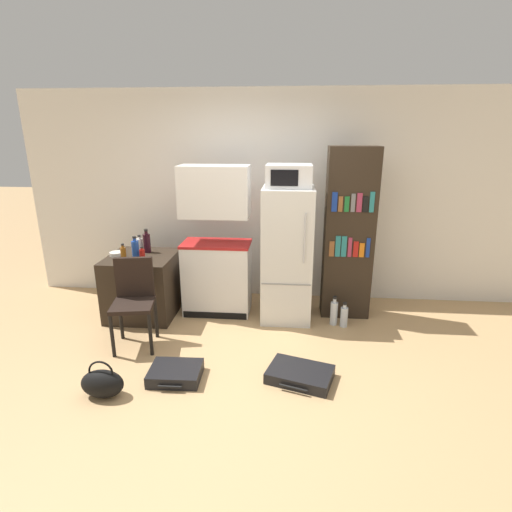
{
  "coord_description": "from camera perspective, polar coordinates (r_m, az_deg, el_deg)",
  "views": [
    {
      "loc": [
        0.43,
        -3.08,
        2.12
      ],
      "look_at": [
        0.08,
        0.85,
        0.88
      ],
      "focal_mm": 28.0,
      "sensor_mm": 36.0,
      "label": 1
    }
  ],
  "objects": [
    {
      "name": "wall_back",
      "position": [
        5.15,
        2.49,
        8.35
      ],
      "size": [
        6.4,
        0.1,
        2.62
      ],
      "color": "white",
      "rests_on": "ground_plane"
    },
    {
      "name": "suitcase_small_flat",
      "position": [
        3.73,
        6.3,
        -16.47
      ],
      "size": [
        0.64,
        0.52,
        0.1
      ],
      "rotation": [
        0.0,
        0.0,
        -0.29
      ],
      "color": "black",
      "rests_on": "ground_plane"
    },
    {
      "name": "bookshelf",
      "position": [
        4.71,
        13.09,
        3.0
      ],
      "size": [
        0.55,
        0.32,
        1.97
      ],
      "color": "#2D2319",
      "rests_on": "ground_plane"
    },
    {
      "name": "ground_plane",
      "position": [
        3.76,
        -2.49,
        -16.92
      ],
      "size": [
        24.0,
        24.0,
        0.0
      ],
      "primitive_type": "plane",
      "color": "tan"
    },
    {
      "name": "water_bottle_front",
      "position": [
        4.68,
        11.07,
        -7.94
      ],
      "size": [
        0.08,
        0.08,
        0.35
      ],
      "color": "silver",
      "rests_on": "ground_plane"
    },
    {
      "name": "water_bottle_middle",
      "position": [
        4.66,
        12.46,
        -8.42
      ],
      "size": [
        0.08,
        0.08,
        0.29
      ],
      "color": "silver",
      "rests_on": "ground_plane"
    },
    {
      "name": "bottle_milk_white",
      "position": [
        5.0,
        -16.26,
        1.58
      ],
      "size": [
        0.07,
        0.07,
        0.2
      ],
      "color": "white",
      "rests_on": "side_table"
    },
    {
      "name": "kitchen_hutch",
      "position": [
        4.72,
        -5.68,
        1.19
      ],
      "size": [
        0.8,
        0.46,
        1.76
      ],
      "color": "white",
      "rests_on": "ground_plane"
    },
    {
      "name": "bottle_blue_soda",
      "position": [
        4.74,
        -16.85,
        0.97
      ],
      "size": [
        0.08,
        0.08,
        0.25
      ],
      "color": "#1E47A3",
      "rests_on": "side_table"
    },
    {
      "name": "chair",
      "position": [
        4.24,
        -17.04,
        -5.27
      ],
      "size": [
        0.47,
        0.47,
        0.9
      ],
      "rotation": [
        0.0,
        0.0,
        0.18
      ],
      "color": "black",
      "rests_on": "ground_plane"
    },
    {
      "name": "refrigerator",
      "position": [
        4.58,
        4.45,
        0.19
      ],
      "size": [
        0.57,
        0.63,
        1.54
      ],
      "color": "silver",
      "rests_on": "ground_plane"
    },
    {
      "name": "bowl",
      "position": [
        4.93,
        -19.3,
        0.3
      ],
      "size": [
        0.16,
        0.16,
        0.04
      ],
      "color": "silver",
      "rests_on": "side_table"
    },
    {
      "name": "side_table",
      "position": [
        4.95,
        -15.8,
        -4.03
      ],
      "size": [
        0.76,
        0.76,
        0.73
      ],
      "color": "#2D2319",
      "rests_on": "ground_plane"
    },
    {
      "name": "bottle_wine_dark",
      "position": [
        4.93,
        -15.33,
        1.87
      ],
      "size": [
        0.09,
        0.09,
        0.28
      ],
      "color": "black",
      "rests_on": "side_table"
    },
    {
      "name": "bottle_amber_beer",
      "position": [
        4.67,
        -18.42,
        0.27
      ],
      "size": [
        0.06,
        0.06,
        0.2
      ],
      "color": "brown",
      "rests_on": "side_table"
    },
    {
      "name": "suitcase_large_flat",
      "position": [
        3.78,
        -11.42,
        -16.09
      ],
      "size": [
        0.47,
        0.4,
        0.11
      ],
      "rotation": [
        0.0,
        0.0,
        0.04
      ],
      "color": "black",
      "rests_on": "ground_plane"
    },
    {
      "name": "bottle_ketchup_red",
      "position": [
        4.68,
        -15.94,
        0.26
      ],
      "size": [
        0.06,
        0.06,
        0.15
      ],
      "color": "#AD1914",
      "rests_on": "side_table"
    },
    {
      "name": "microwave",
      "position": [
        4.4,
        4.72,
        11.34
      ],
      "size": [
        0.49,
        0.41,
        0.24
      ],
      "color": "silver",
      "rests_on": "refrigerator"
    },
    {
      "name": "handbag",
      "position": [
        3.7,
        -21.1,
        -16.6
      ],
      "size": [
        0.36,
        0.2,
        0.33
      ],
      "color": "black",
      "rests_on": "ground_plane"
    }
  ]
}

